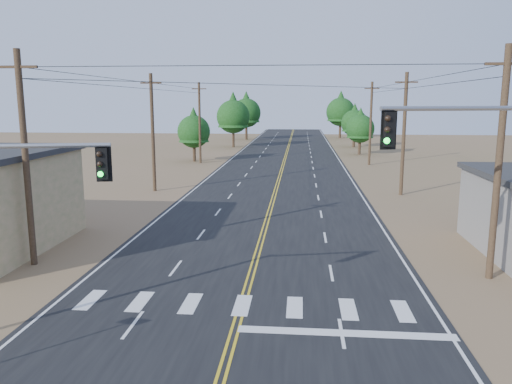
# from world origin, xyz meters

# --- Properties ---
(road) EXTENTS (15.00, 200.00, 0.02)m
(road) POSITION_xyz_m (0.00, 30.00, 0.01)
(road) COLOR black
(road) RESTS_ON ground
(utility_pole_left_near) EXTENTS (1.80, 0.30, 10.00)m
(utility_pole_left_near) POSITION_xyz_m (-10.50, 12.00, 5.12)
(utility_pole_left_near) COLOR #4C3826
(utility_pole_left_near) RESTS_ON ground
(utility_pole_left_mid) EXTENTS (1.80, 0.30, 10.00)m
(utility_pole_left_mid) POSITION_xyz_m (-10.50, 32.00, 5.12)
(utility_pole_left_mid) COLOR #4C3826
(utility_pole_left_mid) RESTS_ON ground
(utility_pole_left_far) EXTENTS (1.80, 0.30, 10.00)m
(utility_pole_left_far) POSITION_xyz_m (-10.50, 52.00, 5.12)
(utility_pole_left_far) COLOR #4C3826
(utility_pole_left_far) RESTS_ON ground
(utility_pole_right_near) EXTENTS (1.80, 0.30, 10.00)m
(utility_pole_right_near) POSITION_xyz_m (10.50, 12.00, 5.12)
(utility_pole_right_near) COLOR #4C3826
(utility_pole_right_near) RESTS_ON ground
(utility_pole_right_mid) EXTENTS (1.80, 0.30, 10.00)m
(utility_pole_right_mid) POSITION_xyz_m (10.50, 32.00, 5.12)
(utility_pole_right_mid) COLOR #4C3826
(utility_pole_right_mid) RESTS_ON ground
(utility_pole_right_far) EXTENTS (1.80, 0.30, 10.00)m
(utility_pole_right_far) POSITION_xyz_m (10.50, 52.00, 5.12)
(utility_pole_right_far) COLOR #4C3826
(utility_pole_right_far) RESTS_ON ground
(signal_mast_right) EXTENTS (6.41, 2.49, 7.66)m
(signal_mast_right) POSITION_xyz_m (9.15, 8.69, 5.21)
(signal_mast_right) COLOR gray
(signal_mast_right) RESTS_ON ground
(tree_left_near) EXTENTS (4.19, 4.19, 6.99)m
(tree_left_near) POSITION_xyz_m (-11.65, 53.77, 4.27)
(tree_left_near) COLOR #3F2D1E
(tree_left_near) RESTS_ON ground
(tree_left_mid) EXTENTS (5.60, 5.60, 9.34)m
(tree_left_mid) POSITION_xyz_m (-9.35, 74.59, 5.71)
(tree_left_mid) COLOR #3F2D1E
(tree_left_mid) RESTS_ON ground
(tree_left_far) EXTENTS (5.85, 5.85, 9.75)m
(tree_left_far) POSITION_xyz_m (-9.00, 91.70, 5.97)
(tree_left_far) COLOR #3F2D1E
(tree_left_far) RESTS_ON ground
(tree_right_near) EXTENTS (4.11, 4.11, 6.86)m
(tree_right_near) POSITION_xyz_m (10.67, 64.05, 4.19)
(tree_right_near) COLOR #3F2D1E
(tree_right_near) RESTS_ON ground
(tree_right_mid) EXTENTS (4.45, 4.45, 7.41)m
(tree_right_mid) POSITION_xyz_m (11.07, 76.17, 4.53)
(tree_right_mid) COLOR #3F2D1E
(tree_right_mid) RESTS_ON ground
(tree_right_far) EXTENTS (5.97, 5.97, 9.95)m
(tree_right_far) POSITION_xyz_m (10.35, 97.77, 6.09)
(tree_right_far) COLOR #3F2D1E
(tree_right_far) RESTS_ON ground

